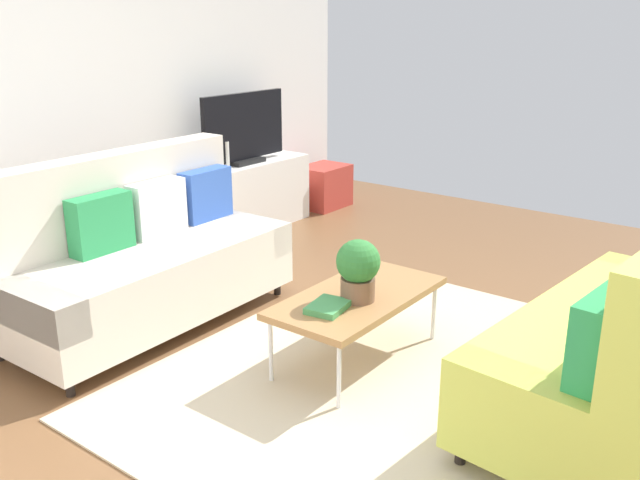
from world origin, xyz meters
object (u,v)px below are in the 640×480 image
potted_plant (358,268)px  couch_beige (143,256)px  table_book_0 (328,307)px  tv (244,129)px  storage_trunk (324,186)px  tv_console (245,196)px  vase_0 (192,163)px  vase_1 (206,159)px  coffee_table (358,298)px  bottle_0 (227,155)px  couch_green (634,340)px

potted_plant → couch_beige: bearing=102.3°
potted_plant → table_book_0: 0.28m
tv → storage_trunk: (1.10, -0.08, -0.73)m
tv → table_book_0: 2.97m
couch_beige → tv_console: bearing=-156.0°
vase_0 → vase_1: bearing=0.0°
vase_1 → coffee_table: bearing=-114.9°
table_book_0 → vase_0: vase_0 is taller
coffee_table → potted_plant: size_ratio=3.13×
tv_console → coffee_table: bearing=-123.1°
couch_beige → tv_console: 2.11m
vase_1 → potted_plant: bearing=-115.8°
table_book_0 → bottle_0: (1.55, 2.28, 0.32)m
vase_1 → bottle_0: bottle_0 is taller
tv → vase_0: 0.63m
storage_trunk → couch_green: bearing=-122.7°
tv → potted_plant: tv is taller
couch_green → vase_1: (0.83, 3.80, 0.29)m
tv_console → vase_1: bearing=173.1°
couch_beige → bottle_0: couch_beige is taller
couch_beige → tv: 2.16m
couch_beige → vase_0: 1.66m
table_book_0 → couch_green: bearing=-68.7°
vase_0 → bottle_0: bearing=-15.2°
couch_beige → coffee_table: bearing=103.9°
vase_0 → vase_1: size_ratio=0.87×
bottle_0 → tv_console: bearing=9.1°
tv_console → table_book_0: (-1.80, -2.32, 0.12)m
couch_beige → table_book_0: size_ratio=8.00×
vase_1 → bottle_0: (0.16, -0.09, 0.02)m
table_book_0 → bottle_0: 2.78m
potted_plant → vase_1: (1.17, 2.42, 0.13)m
couch_green → vase_0: (0.66, 3.80, 0.28)m
storage_trunk → vase_1: vase_1 is taller
coffee_table → bottle_0: 2.64m
tv → vase_0: (-0.58, 0.07, -0.23)m
potted_plant → bottle_0: (1.34, 2.33, 0.15)m
couch_green → storage_trunk: size_ratio=3.78×
couch_beige → tv: (1.91, 0.88, 0.50)m
coffee_table → couch_green: bearing=-79.0°
couch_beige → tv_console: (1.91, 0.90, -0.13)m
coffee_table → vase_1: bearing=65.1°
tv_console → bottle_0: size_ratio=5.90×
storage_trunk → vase_1: bearing=174.3°
tv_console → potted_plant: (-1.59, -2.37, 0.29)m
tv → potted_plant: size_ratio=2.84×
tv → vase_0: size_ratio=5.95×
vase_0 → vase_1: (0.17, 0.00, 0.01)m
couch_green → tv: 3.96m
tv → potted_plant: bearing=-124.0°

